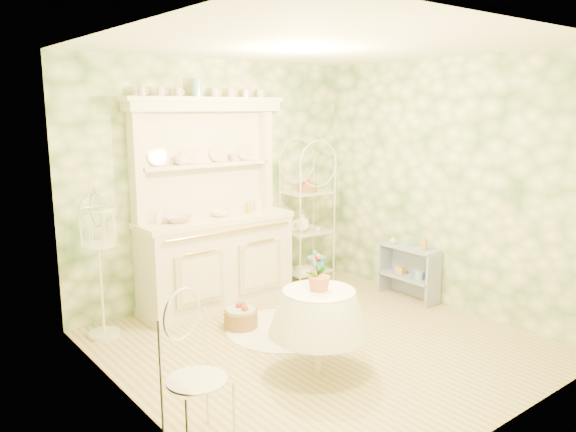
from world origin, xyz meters
TOP-DOWN VIEW (x-y plane):
  - floor at (0.00, 0.00)m, footprint 3.60×3.60m
  - ceiling at (0.00, 0.00)m, footprint 3.60×3.60m
  - wall_left at (-1.80, 0.00)m, footprint 3.60×3.60m
  - wall_right at (1.80, 0.00)m, footprint 3.60×3.60m
  - wall_back at (0.00, 1.80)m, footprint 3.60×3.60m
  - wall_front at (0.00, -1.80)m, footprint 3.60×3.60m
  - kitchen_dresser at (-0.20, 1.52)m, footprint 1.87×0.61m
  - bakers_rack at (1.13, 1.54)m, footprint 0.59×0.43m
  - side_shelf at (1.66, 0.35)m, footprint 0.33×0.69m
  - round_table at (-0.38, -0.39)m, footprint 0.89×0.89m
  - cafe_chair at (-1.68, -0.67)m, footprint 0.53×0.53m
  - birdcage_stand at (-1.52, 1.46)m, footprint 0.37×0.37m
  - floor_basket at (-0.36, 0.80)m, footprint 0.41×0.41m
  - lace_rug at (-0.06, 0.50)m, footprint 1.48×1.48m
  - bowl_floral at (-0.66, 1.52)m, footprint 0.37×0.37m
  - bowl_white at (-0.14, 1.52)m, footprint 0.26×0.26m
  - cup_left at (-0.51, 1.67)m, footprint 0.16×0.16m
  - cup_right at (0.16, 1.68)m, footprint 0.11×0.11m
  - potted_geranium at (-0.40, -0.38)m, footprint 0.20×0.16m
  - bottle_amber at (1.66, 0.15)m, footprint 0.08×0.08m
  - bottle_blue at (1.67, 0.38)m, footprint 0.06×0.06m
  - bottle_glass at (1.61, 0.56)m, footprint 0.09×0.09m

SIDE VIEW (x-z plane):
  - floor at x=0.00m, z-range 0.00..0.00m
  - lace_rug at x=-0.06m, z-range 0.00..0.01m
  - floor_basket at x=-0.36m, z-range 0.00..0.23m
  - side_shelf at x=1.66m, z-range 0.00..0.57m
  - round_table at x=-0.38m, z-range 0.00..0.76m
  - cafe_chair at x=-1.68m, z-range 0.00..0.91m
  - bottle_glass at x=1.61m, z-range 0.60..0.70m
  - bottle_blue at x=1.67m, z-range 0.60..0.71m
  - bottle_amber at x=1.66m, z-range 0.60..0.76m
  - birdcage_stand at x=-1.52m, z-range 0.00..1.44m
  - potted_geranium at x=-0.40m, z-range 0.69..1.01m
  - bakers_rack at x=1.13m, z-range 0.00..1.83m
  - bowl_floral at x=-0.66m, z-range 0.98..1.05m
  - bowl_white at x=-0.14m, z-range 0.98..1.05m
  - kitchen_dresser at x=-0.20m, z-range 0.00..2.29m
  - wall_left at x=-1.80m, z-range 1.35..1.35m
  - wall_right at x=1.80m, z-range 1.35..1.35m
  - wall_back at x=0.00m, z-range 1.35..1.35m
  - wall_front at x=0.00m, z-range 1.35..1.35m
  - cup_left at x=-0.51m, z-range 1.56..1.66m
  - cup_right at x=0.16m, z-range 1.56..1.66m
  - ceiling at x=0.00m, z-range 2.70..2.70m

